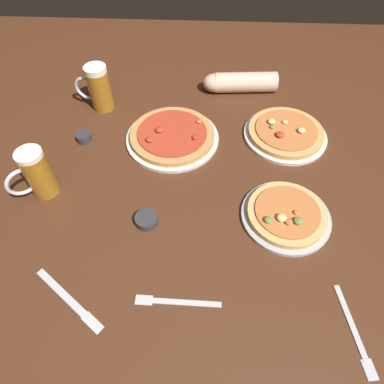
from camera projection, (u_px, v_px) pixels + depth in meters
ground_plane at (192, 199)px, 1.06m from camera, size 2.40×2.40×0.03m
pizza_plate_near at (286, 215)px, 0.98m from camera, size 0.26×0.26×0.05m
pizza_plate_far at (285, 133)px, 1.20m from camera, size 0.30×0.30×0.05m
pizza_plate_side at (172, 136)px, 1.20m from camera, size 0.33×0.33×0.05m
beer_mug_dark at (37, 173)px, 0.99m from camera, size 0.12×0.11×0.17m
beer_mug_amber at (98, 88)px, 1.26m from camera, size 0.14×0.08×0.17m
ramekin_sauce at (147, 220)px, 0.97m from camera, size 0.07×0.07×0.03m
ramekin_butter at (84, 138)px, 1.19m from camera, size 0.05×0.05×0.03m
fork_left at (355, 332)px, 0.79m from camera, size 0.05×0.22×0.01m
knife_right at (69, 299)px, 0.84m from camera, size 0.21×0.16×0.01m
fork_spare at (176, 302)px, 0.83m from camera, size 0.22×0.03×0.01m
diner_arm at (238, 82)px, 1.36m from camera, size 0.30×0.10×0.08m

